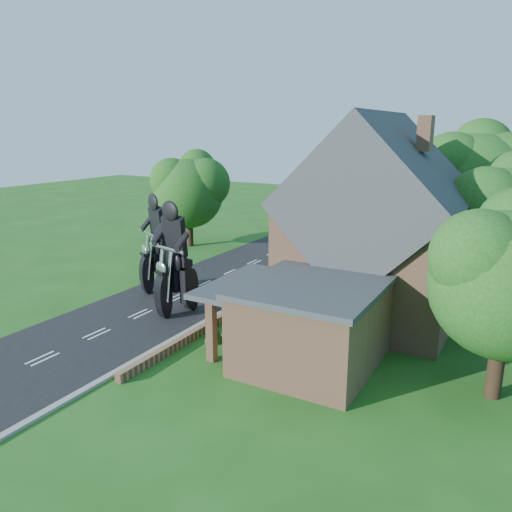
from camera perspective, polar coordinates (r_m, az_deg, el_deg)
The scene contains 17 objects.
ground at distance 26.93m, azimuth -13.06°, elevation -6.49°, with size 120.00×120.00×0.00m, color #1B4E16.
road at distance 26.92m, azimuth -13.06°, elevation -6.47°, with size 7.00×80.00×0.02m, color black.
kerb at distance 24.71m, azimuth -6.73°, elevation -7.98°, with size 0.30×80.00×0.12m, color gray.
garden_wall at distance 28.27m, azimuth 0.32°, elevation -4.66°, with size 0.30×22.00×0.40m, color #996C4E.
house at distance 25.79m, azimuth 13.56°, elevation 2.61°, with size 9.54×8.64×10.24m.
annex at distance 20.54m, azimuth 6.06°, elevation -7.57°, with size 7.05×5.94×3.44m.
tree_behind_house at distance 34.78m, azimuth 24.42°, elevation 7.83°, with size 7.81×7.20×10.08m.
tree_behind_left at distance 36.82m, azimuth 15.09°, elevation 8.12°, with size 6.94×6.40×9.16m.
tree_far_road at distance 40.73m, azimuth -7.22°, elevation 7.78°, with size 6.08×5.60×7.84m.
shrub_a at distance 22.89m, azimuth -4.88°, elevation -8.47°, with size 0.90×0.90×1.10m, color #143711.
shrub_b at distance 24.84m, azimuth -1.61°, elevation -6.55°, with size 0.90×0.90×1.10m, color #143711.
shrub_c at distance 26.88m, azimuth 1.15°, elevation -4.90°, with size 0.90×0.90×1.10m, color #143711.
shrub_d at distance 31.16m, azimuth 5.52°, elevation -2.24°, with size 0.90×0.90×1.10m, color #143711.
shrub_e at distance 33.37m, azimuth 7.28°, elevation -1.17°, with size 0.90×0.90×1.10m, color #143711.
shrub_f at distance 35.63m, azimuth 8.81°, elevation -0.23°, with size 0.90×0.90×1.10m, color #143711.
motorcycle_lead at distance 26.32m, azimuth -9.01°, elevation -4.71°, with size 0.49×1.92×1.79m, color black, non-canonical shape.
motorcycle_follow at distance 30.12m, azimuth -10.91°, elevation -2.38°, with size 0.48×1.88×1.75m, color black, non-canonical shape.
Camera 1 is at (17.32, -18.35, 9.40)m, focal length 35.00 mm.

